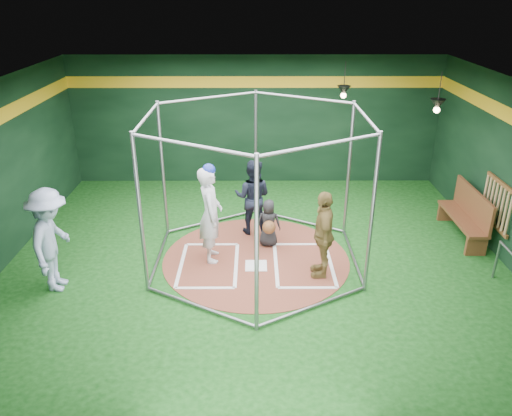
{
  "coord_description": "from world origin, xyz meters",
  "views": [
    {
      "loc": [
        -0.03,
        -8.92,
        5.12
      ],
      "look_at": [
        0.0,
        0.1,
        1.1
      ],
      "focal_mm": 35.0,
      "sensor_mm": 36.0,
      "label": 1
    }
  ],
  "objects_px": {
    "visitor_leopard": "(323,234)",
    "umpire": "(253,197)",
    "batter_figure": "(210,213)",
    "dugout_bench": "(467,213)"
  },
  "relations": [
    {
      "from": "visitor_leopard",
      "to": "umpire",
      "type": "xyz_separation_m",
      "value": [
        -1.33,
        1.82,
        -0.01
      ]
    },
    {
      "from": "visitor_leopard",
      "to": "umpire",
      "type": "distance_m",
      "value": 2.25
    },
    {
      "from": "dugout_bench",
      "to": "batter_figure",
      "type": "bearing_deg",
      "value": -170.01
    },
    {
      "from": "visitor_leopard",
      "to": "umpire",
      "type": "bearing_deg",
      "value": -139.83
    },
    {
      "from": "dugout_bench",
      "to": "visitor_leopard",
      "type": "bearing_deg",
      "value": -154.85
    },
    {
      "from": "batter_figure",
      "to": "dugout_bench",
      "type": "xyz_separation_m",
      "value": [
        5.54,
        0.97,
        -0.45
      ]
    },
    {
      "from": "umpire",
      "to": "dugout_bench",
      "type": "xyz_separation_m",
      "value": [
        4.7,
        -0.23,
        -0.3
      ]
    },
    {
      "from": "umpire",
      "to": "dugout_bench",
      "type": "distance_m",
      "value": 4.72
    },
    {
      "from": "batter_figure",
      "to": "umpire",
      "type": "relative_size",
      "value": 1.2
    },
    {
      "from": "batter_figure",
      "to": "umpire",
      "type": "distance_m",
      "value": 1.48
    }
  ]
}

